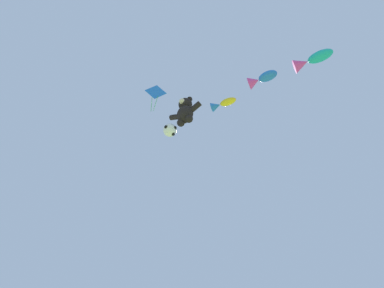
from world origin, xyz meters
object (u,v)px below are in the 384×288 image
(fish_kite_goldfin, at_px, (222,104))
(fish_kite_cobalt, at_px, (261,79))
(teddy_bear_kite, at_px, (185,111))
(diamond_kite, at_px, (156,93))
(fish_kite_teal, at_px, (310,60))
(soccer_ball_kite, at_px, (170,130))

(fish_kite_goldfin, height_order, fish_kite_cobalt, fish_kite_cobalt)
(teddy_bear_kite, relative_size, diamond_kite, 0.67)
(fish_kite_goldfin, distance_m, diamond_kite, 4.78)
(fish_kite_teal, bearing_deg, fish_kite_cobalt, 178.27)
(diamond_kite, bearing_deg, fish_kite_cobalt, 14.23)
(soccer_ball_kite, relative_size, fish_kite_teal, 0.39)
(fish_kite_goldfin, relative_size, diamond_kite, 0.53)
(fish_kite_goldfin, relative_size, fish_kite_teal, 0.82)
(soccer_ball_kite, xyz_separation_m, diamond_kite, (-1.67, 0.14, 4.83))
(fish_kite_teal, height_order, diamond_kite, diamond_kite)
(soccer_ball_kite, xyz_separation_m, fish_kite_teal, (7.62, 1.74, 2.63))
(teddy_bear_kite, height_order, fish_kite_cobalt, fish_kite_cobalt)
(teddy_bear_kite, bearing_deg, fish_kite_teal, 12.81)
(teddy_bear_kite, bearing_deg, fish_kite_goldfin, 50.90)
(fish_kite_goldfin, height_order, fish_kite_teal, fish_kite_goldfin)
(teddy_bear_kite, relative_size, soccer_ball_kite, 2.68)
(soccer_ball_kite, distance_m, fish_kite_cobalt, 6.18)
(fish_kite_cobalt, distance_m, diamond_kite, 7.02)
(teddy_bear_kite, bearing_deg, fish_kite_cobalt, 21.43)
(fish_kite_goldfin, distance_m, fish_kite_teal, 5.34)
(soccer_ball_kite, bearing_deg, teddy_bear_kite, 13.51)
(teddy_bear_kite, xyz_separation_m, soccer_ball_kite, (-0.80, -0.19, -1.27))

